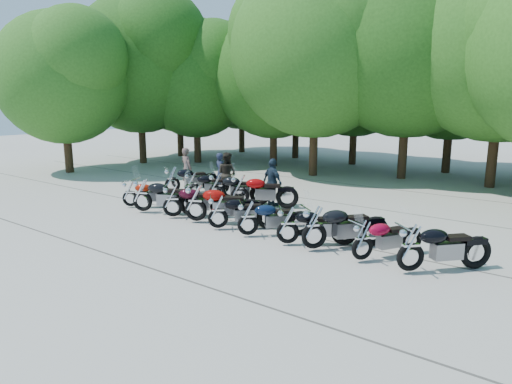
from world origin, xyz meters
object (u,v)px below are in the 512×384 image
Objects in this scene: motorcycle_3 at (196,201)px; motorcycle_4 at (218,211)px; motorcycle_12 at (217,186)px; motorcycle_6 at (288,224)px; motorcycle_9 at (411,246)px; rider_1 at (227,174)px; motorcycle_5 at (248,217)px; motorcycle_7 at (314,226)px; motorcycle_10 at (172,179)px; rider_3 at (221,172)px; motorcycle_2 at (172,200)px; motorcycle_11 at (192,184)px; motorcycle_8 at (363,239)px; motorcycle_13 at (240,189)px; motorcycle_1 at (142,194)px; rider_0 at (187,168)px; motorcycle_0 at (130,193)px; rider_2 at (273,182)px.

motorcycle_4 is (1.11, -0.17, -0.11)m from motorcycle_3.
motorcycle_6 is at bearing -144.38° from motorcycle_12.
rider_1 reaches higher than motorcycle_9.
motorcycle_4 is 1.00× the size of motorcycle_5.
motorcycle_6 is at bearing 40.71° from motorcycle_7.
motorcycle_4 is 1.19m from motorcycle_5.
motorcycle_10 is 2.09m from rider_3.
motorcycle_9 reaches higher than motorcycle_2.
rider_3 is (-0.01, 1.76, 0.23)m from motorcycle_11.
motorcycle_6 is at bearing -133.61° from motorcycle_5.
motorcycle_13 is at bearing 4.94° from motorcycle_8.
motorcycle_3 reaches higher than motorcycle_7.
motorcycle_4 is 4.73m from motorcycle_8.
motorcycle_4 is at bearing 41.33° from motorcycle_9.
motorcycle_5 is (2.30, -0.20, -0.11)m from motorcycle_3.
motorcycle_9 reaches higher than motorcycle_11.
motorcycle_1 is at bearing 44.84° from motorcycle_5.
rider_3 is (-6.45, 4.53, 0.24)m from motorcycle_6.
motorcycle_4 is 0.88× the size of motorcycle_13.
motorcycle_12 is (-5.92, 2.77, -0.02)m from motorcycle_7.
motorcycle_5 is 2.18m from motorcycle_7.
motorcycle_11 is at bearing 11.54° from motorcycle_8.
motorcycle_1 is 1.16× the size of motorcycle_4.
motorcycle_4 is at bearing 38.99° from motorcycle_7.
motorcycle_8 is at bearing -168.55° from motorcycle_10.
motorcycle_2 is 4.06m from motorcycle_10.
rider_0 reaches higher than motorcycle_7.
motorcycle_2 is at bearing 134.57° from motorcycle_13.
motorcycle_12 is at bearing 2.17° from motorcycle_3.
motorcycle_5 is 1.19× the size of rider_1.
rider_0 is at bearing 10.88° from motorcycle_4.
motorcycle_0 is 1.20× the size of rider_3.
motorcycle_6 is 1.21× the size of rider_2.
motorcycle_9 is (10.50, -0.28, 0.09)m from motorcycle_0.
rider_0 is (-0.54, 1.38, 0.25)m from motorcycle_10.
motorcycle_8 is (5.84, -0.15, -0.13)m from motorcycle_3.
rider_3 reaches higher than motorcycle_7.
motorcycle_1 is 8.29m from motorcycle_8.
motorcycle_1 is 4.77m from rider_0.
motorcycle_11 is at bearing 20.22° from motorcycle_3.
motorcycle_3 is 5.17m from rider_3.
rider_3 is at bearing 12.11° from motorcycle_12.
motorcycle_7 is 7.79m from rider_1.
motorcycle_2 is 6.89m from motorcycle_8.
motorcycle_8 is 9.74m from rider_3.
rider_3 is at bearing -18.11° from motorcycle_2.
motorcycle_3 reaches higher than motorcycle_0.
motorcycle_6 is 7.01m from motorcycle_11.
motorcycle_7 reaches higher than motorcycle_4.
motorcycle_13 is (2.48, 0.02, 0.08)m from motorcycle_11.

